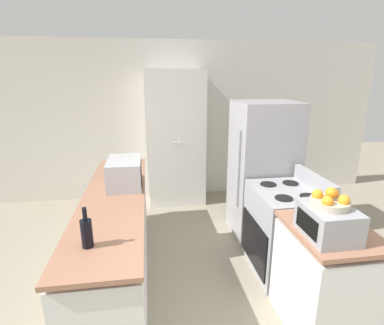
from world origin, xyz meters
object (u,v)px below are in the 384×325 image
toaster_oven (328,222)px  stove (284,230)px  wine_bottle (87,232)px  pantry_cabinet (176,139)px  fruit_bowl (330,200)px  microwave (125,173)px  refrigerator (263,171)px

toaster_oven → stove: bearing=81.8°
wine_bottle → pantry_cabinet: bearing=72.6°
stove → fruit_bowl: size_ratio=3.90×
toaster_oven → microwave: bearing=139.7°
refrigerator → wine_bottle: size_ratio=5.98×
pantry_cabinet → refrigerator: bearing=-50.9°
pantry_cabinet → stove: bearing=-64.8°
refrigerator → wine_bottle: bearing=-139.9°
microwave → wine_bottle: size_ratio=1.83×
microwave → fruit_bowl: 1.99m
pantry_cabinet → refrigerator: pantry_cabinet is taller
microwave → wine_bottle: (-0.18, -1.17, -0.04)m
pantry_cabinet → stove: pantry_cabinet is taller
stove → refrigerator: refrigerator is taller
toaster_oven → fruit_bowl: size_ratio=1.45×
toaster_oven → fruit_bowl: fruit_bowl is taller
pantry_cabinet → toaster_oven: bearing=-74.3°
refrigerator → toaster_oven: bearing=-96.0°
stove → microwave: 1.80m
wine_bottle → toaster_oven: (1.70, -0.12, 0.01)m
pantry_cabinet → microwave: size_ratio=3.98×
wine_bottle → stove: bearing=23.1°
refrigerator → toaster_oven: refrigerator is taller
wine_bottle → fruit_bowl: fruit_bowl is taller
stove → microwave: bearing=166.6°
refrigerator → fruit_bowl: size_ratio=6.35×
stove → refrigerator: 0.90m
microwave → toaster_oven: (1.52, -1.29, -0.03)m
refrigerator → microwave: 1.76m
microwave → stove: bearing=-13.4°
refrigerator → microwave: (-1.70, -0.41, 0.18)m
pantry_cabinet → refrigerator: (1.00, -1.23, -0.19)m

